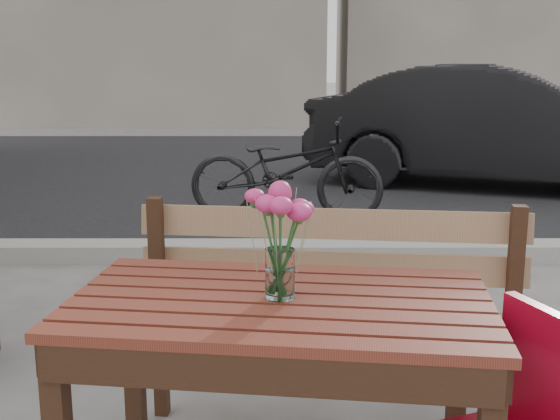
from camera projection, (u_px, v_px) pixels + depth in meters
name	position (u px, v px, depth m)	size (l,w,h in m)	color
street	(274.00, 198.00, 6.94)	(30.00, 8.12, 0.12)	black
main_table	(280.00, 338.00, 1.99)	(1.25, 0.83, 0.73)	maroon
main_bench	(330.00, 296.00, 2.53)	(1.48, 0.58, 0.90)	#A07152
main_vase	(280.00, 226.00, 1.92)	(0.18, 0.18, 0.33)	white
parked_car	(497.00, 126.00, 7.62)	(1.40, 4.02, 1.32)	black
bicycle	(286.00, 169.00, 6.06)	(0.59, 1.69, 0.89)	black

